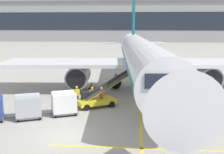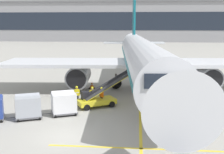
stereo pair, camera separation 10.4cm
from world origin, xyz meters
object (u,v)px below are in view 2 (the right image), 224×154
Objects in this scene: ground_crew_by_loader at (102,95)px; ground_crew_marshaller at (77,94)px; parked_airplane at (142,59)px; safety_cone_wingtip at (72,91)px; safety_cone_engine_keepout at (92,85)px; ground_crew_by_carts at (92,95)px; baggage_cart_lead at (64,103)px; baggage_cart_second at (28,106)px; belt_loader at (99,97)px.

ground_crew_marshaller is at bearing 173.95° from ground_crew_by_loader.
parked_airplane reaches higher than safety_cone_wingtip.
ground_crew_marshaller is at bearing -92.86° from safety_cone_engine_keepout.
parked_airplane is 23.33× the size of ground_crew_marshaller.
ground_crew_by_carts is at bearing 174.32° from ground_crew_by_loader.
baggage_cart_lead is 1.00× the size of baggage_cart_second.
baggage_cart_lead is at bearing -83.01° from safety_cone_wingtip.
parked_airplane is at bearing 59.93° from ground_crew_by_loader.
safety_cone_engine_keepout is (0.80, 9.78, -0.62)m from baggage_cart_lead.
ground_crew_by_carts is 4.68m from safety_cone_wingtip.
baggage_cart_second is 6.68m from ground_crew_by_loader.
baggage_cart_second is 11.53m from safety_cone_engine_keepout.
belt_loader is 1.84× the size of baggage_cart_second.
safety_cone_engine_keepout is (3.35, 11.02, -0.62)m from baggage_cart_second.
ground_crew_by_loader and ground_crew_marshaller have the same top height.
safety_cone_wingtip is at bearing 133.20° from ground_crew_by_loader.
baggage_cart_lead is at bearing -135.20° from belt_loader.
ground_crew_by_carts is at bearing 55.94° from baggage_cart_lead.
baggage_cart_second is 3.62× the size of safety_cone_engine_keepout.
ground_crew_by_loader is (0.23, 0.22, 0.11)m from belt_loader.
baggage_cart_second is at bearing -154.20° from baggage_cart_lead.
parked_airplane reaches higher than belt_loader.
ground_crew_by_carts is at bearing 42.34° from baggage_cart_second.
ground_crew_by_loader is 2.24× the size of safety_cone_engine_keepout.
baggage_cart_second is (-5.12, -3.78, 0.12)m from belt_loader.
safety_cone_wingtip is at bearing -160.33° from parked_airplane.
ground_crew_by_loader is at bearing -120.07° from parked_airplane.
belt_loader reaches higher than ground_crew_by_loader.
safety_cone_engine_keepout is at bearing 63.25° from safety_cone_wingtip.
baggage_cart_lead reaches higher than safety_cone_wingtip.
belt_loader reaches higher than baggage_cart_second.
parked_airplane reaches higher than baggage_cart_lead.
parked_airplane is 9.07m from ground_crew_marshaller.
baggage_cart_second is (-9.09, -10.46, -2.60)m from parked_airplane.
belt_loader is 5.30m from safety_cone_wingtip.
baggage_cart_lead is 3.05m from ground_crew_marshaller.
baggage_cart_lead is at bearing -98.65° from ground_crew_marshaller.
belt_loader reaches higher than baggage_cart_lead.
belt_loader reaches higher than ground_crew_by_carts.
baggage_cart_second reaches higher than ground_crew_by_carts.
safety_cone_engine_keepout is (-1.13, 6.93, -0.62)m from ground_crew_by_carts.
belt_loader reaches higher than safety_cone_wingtip.
baggage_cart_lead reaches higher than ground_crew_by_loader.
baggage_cart_second is at bearing -137.66° from ground_crew_by_carts.
safety_cone_wingtip is (-7.34, -2.63, -3.24)m from parked_airplane.
ground_crew_by_loader is 1.00× the size of ground_crew_by_carts.
baggage_cart_lead is 6.68m from safety_cone_wingtip.
baggage_cart_second reaches higher than ground_crew_by_loader.
baggage_cart_lead is 1.61× the size of ground_crew_by_carts.
ground_crew_marshaller is (-6.08, -6.21, -2.61)m from parked_airplane.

